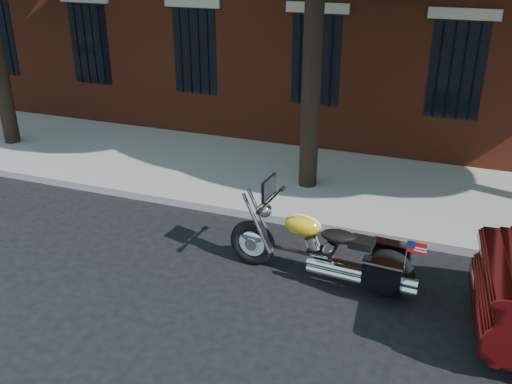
% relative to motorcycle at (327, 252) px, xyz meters
% --- Properties ---
extents(ground, '(120.00, 120.00, 0.00)m').
position_rel_motorcycle_xyz_m(ground, '(-1.68, 0.23, -0.51)').
color(ground, black).
rests_on(ground, ground).
extents(curb, '(40.00, 0.16, 0.15)m').
position_rel_motorcycle_xyz_m(curb, '(-1.68, 1.61, -0.44)').
color(curb, gray).
rests_on(curb, ground).
extents(sidewalk, '(40.00, 3.60, 0.15)m').
position_rel_motorcycle_xyz_m(sidewalk, '(-1.68, 3.49, -0.44)').
color(sidewalk, gray).
rests_on(sidewalk, ground).
extents(motorcycle, '(2.99, 0.96, 1.52)m').
position_rel_motorcycle_xyz_m(motorcycle, '(0.00, 0.00, 0.00)').
color(motorcycle, black).
rests_on(motorcycle, ground).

